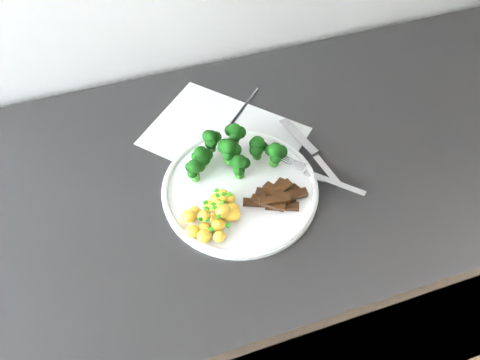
# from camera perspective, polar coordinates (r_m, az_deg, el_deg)

# --- Properties ---
(counter) EXTENTS (2.34, 0.59, 0.88)m
(counter) POSITION_cam_1_polar(r_m,az_deg,el_deg) (1.19, 2.12, -11.75)
(counter) COLOR black
(counter) RESTS_ON ground
(recipe_paper) EXTENTS (0.33, 0.33, 0.00)m
(recipe_paper) POSITION_cam_1_polar(r_m,az_deg,el_deg) (0.86, -1.92, 5.41)
(recipe_paper) COLOR silver
(recipe_paper) RESTS_ON counter
(plate) EXTENTS (0.26, 0.26, 0.02)m
(plate) POSITION_cam_1_polar(r_m,az_deg,el_deg) (0.78, -0.00, -1.00)
(plate) COLOR white
(plate) RESTS_ON counter
(broccoli) EXTENTS (0.17, 0.10, 0.06)m
(broccoli) POSITION_cam_1_polar(r_m,az_deg,el_deg) (0.79, -0.95, 3.62)
(broccoli) COLOR #2A6E1C
(broccoli) RESTS_ON plate
(potatoes) EXTENTS (0.09, 0.09, 0.04)m
(potatoes) POSITION_cam_1_polar(r_m,az_deg,el_deg) (0.74, -3.20, -4.27)
(potatoes) COLOR gold
(potatoes) RESTS_ON plate
(beef_strips) EXTENTS (0.11, 0.07, 0.02)m
(beef_strips) POSITION_cam_1_polar(r_m,az_deg,el_deg) (0.76, 4.56, -2.09)
(beef_strips) COLOR black
(beef_strips) RESTS_ON plate
(fork) EXTENTS (0.12, 0.13, 0.01)m
(fork) POSITION_cam_1_polar(r_m,az_deg,el_deg) (0.79, 9.97, 0.39)
(fork) COLOR silver
(fork) RESTS_ON plate
(knife) EXTENTS (0.05, 0.18, 0.02)m
(knife) POSITION_cam_1_polar(r_m,az_deg,el_deg) (0.83, 9.53, 2.37)
(knife) COLOR silver
(knife) RESTS_ON plate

